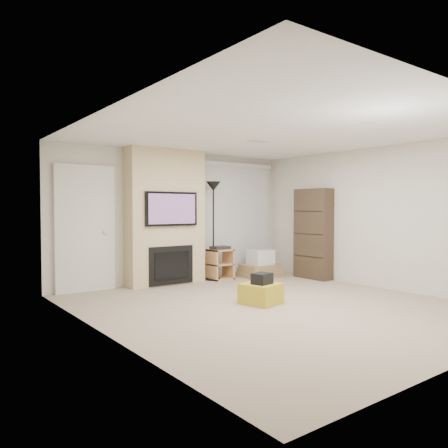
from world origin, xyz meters
TOP-DOWN VIEW (x-y plane):
  - floor at (0.00, 0.00)m, footprint 5.00×5.50m
  - ceiling at (0.00, 0.00)m, footprint 5.00×5.50m
  - wall_back at (0.00, 2.75)m, footprint 5.00×0.00m
  - wall_left at (-2.50, 0.00)m, footprint 0.00×5.50m
  - wall_right at (2.50, 0.00)m, footprint 0.00×5.50m
  - hvac_vent at (0.40, 0.80)m, footprint 0.35×0.18m
  - ottoman at (-0.05, 0.22)m, footprint 0.61×0.61m
  - black_bag at (-0.07, 0.17)m, footprint 0.32×0.28m
  - fireplace_wall at (-0.35, 2.54)m, footprint 1.50×0.47m
  - entry_door at (-1.80, 2.71)m, footprint 1.02×0.11m
  - vertical_blinds at (1.40, 2.70)m, footprint 1.98×0.10m
  - floor_lamp at (0.62, 2.38)m, footprint 0.29×0.29m
  - av_stand at (0.78, 2.37)m, footprint 0.45×0.38m
  - box_stack at (1.65, 2.15)m, footprint 0.86×0.66m
  - bookshelf at (2.34, 1.34)m, footprint 0.30×0.80m

SIDE VIEW (x-z plane):
  - floor at x=0.00m, z-range 0.00..0.00m
  - ottoman at x=-0.05m, z-range 0.00..0.30m
  - box_stack at x=1.65m, z-range -0.07..0.49m
  - av_stand at x=0.78m, z-range 0.02..0.68m
  - black_bag at x=-0.07m, z-range 0.30..0.46m
  - bookshelf at x=2.34m, z-range 0.00..1.80m
  - entry_door at x=-1.80m, z-range -0.02..2.12m
  - fireplace_wall at x=-0.35m, z-range -0.01..2.49m
  - wall_back at x=0.00m, z-range 0.00..2.50m
  - wall_left at x=-2.50m, z-range 0.00..2.50m
  - wall_right at x=2.50m, z-range 0.00..2.50m
  - vertical_blinds at x=1.40m, z-range 0.09..2.46m
  - floor_lamp at x=0.62m, z-range 0.56..2.49m
  - hvac_vent at x=0.40m, z-range 2.49..2.50m
  - ceiling at x=0.00m, z-range 2.50..2.50m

